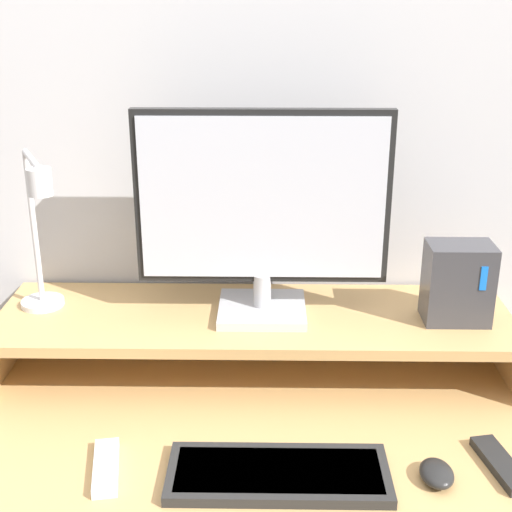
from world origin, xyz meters
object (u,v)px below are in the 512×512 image
keyboard (278,473)px  remote_control (106,467)px  router_dock (458,283)px  remote_secondary (501,464)px  monitor (262,211)px  mouse (437,473)px  desk_lamp (39,237)px

keyboard → remote_control: (-0.29, 0.01, -0.00)m
router_dock → remote_secondary: 0.37m
router_dock → keyboard: 0.54m
monitor → remote_secondary: bearing=-40.1°
router_dock → remote_control: size_ratio=1.12×
remote_control → remote_secondary: same height
monitor → router_dock: monitor is taller
router_dock → remote_secondary: (0.01, -0.32, -0.20)m
monitor → mouse: (0.29, -0.37, -0.33)m
monitor → router_dock: bearing=-3.7°
mouse → remote_secondary: bearing=15.9°
keyboard → remote_secondary: bearing=5.0°
router_dock → remote_control: 0.76m
desk_lamp → router_dock: desk_lamp is taller
remote_secondary → monitor: bearing=139.9°
router_dock → keyboard: bearing=-136.0°
remote_secondary → router_dock: bearing=92.6°
keyboard → remote_control: 0.29m
remote_secondary → keyboard: bearing=-175.0°
monitor → remote_secondary: size_ratio=3.35×
desk_lamp → keyboard: 0.65m
router_dock → remote_control: (-0.65, -0.33, -0.20)m
router_dock → keyboard: size_ratio=0.45×
desk_lamp → monitor: bearing=3.3°
mouse → remote_secondary: 0.12m
router_dock → keyboard: (-0.36, -0.35, -0.20)m
monitor → remote_secondary: monitor is taller
monitor → router_dock: size_ratio=3.08×
keyboard → desk_lamp: bearing=143.4°
monitor → remote_control: 0.56m
desk_lamp → mouse: 0.86m
keyboard → monitor: bearing=94.6°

